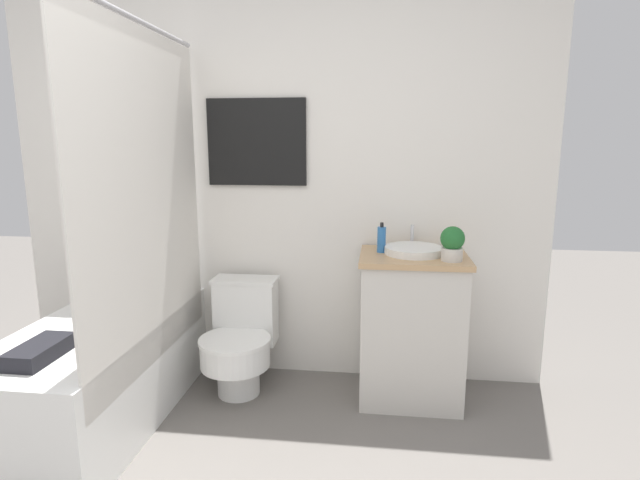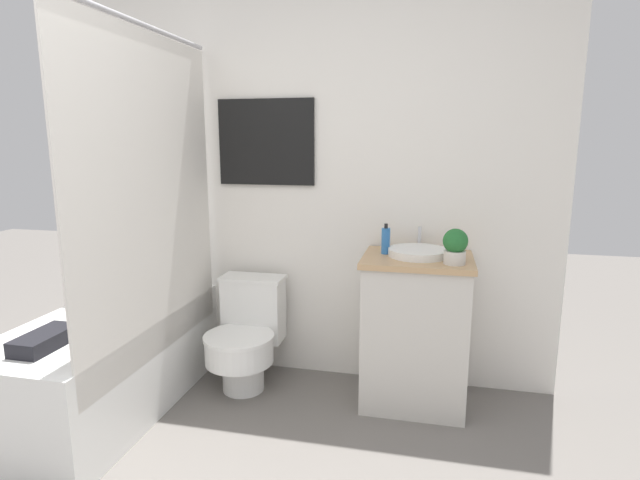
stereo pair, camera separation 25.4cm
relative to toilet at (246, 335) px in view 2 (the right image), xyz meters
The scene contains 7 objects.
wall_back 1.00m from the toilet, 62.86° to the left, with size 3.23×0.07×2.50m.
shower_area 0.75m from the toilet, 146.14° to the right, with size 0.66×1.37×1.98m.
toilet is the anchor object (origin of this frame).
vanity 0.98m from the toilet, ahead, with size 0.58×0.47×0.83m.
sink 1.12m from the toilet, ahead, with size 0.32×0.35×0.13m.
soap_bottle 1.00m from the toilet, ahead, with size 0.05×0.05×0.17m.
potted_plant 1.32m from the toilet, ahead, with size 0.12×0.12×0.18m.
Camera 2 is at (0.89, -0.90, 1.43)m, focal length 28.00 mm.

